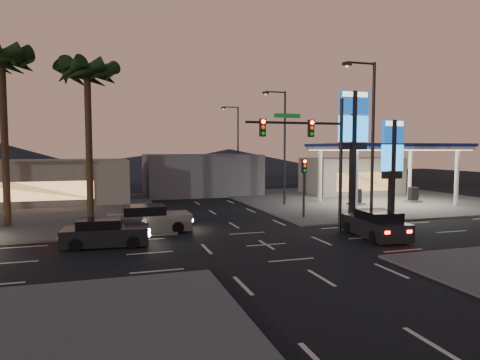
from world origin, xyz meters
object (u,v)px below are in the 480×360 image
object	(u,v)px
suv_station	(376,225)
pylon_sign_short	(392,154)
traffic_signal_mast	(315,145)
car_lane_a_front	(104,233)
car_lane_b_front	(148,220)
gas_station	(387,148)
pylon_sign_tall	(353,129)

from	to	relation	value
suv_station	pylon_sign_short	bearing A→B (deg)	46.02
pylon_sign_short	traffic_signal_mast	bearing A→B (deg)	-160.87
car_lane_a_front	car_lane_b_front	world-z (taller)	car_lane_b_front
traffic_signal_mast	car_lane_b_front	xyz separation A→B (m)	(-9.33, 3.35, -4.47)
gas_station	pylon_sign_tall	world-z (taller)	pylon_sign_tall
car_lane_a_front	gas_station	bearing A→B (deg)	22.18
pylon_sign_tall	car_lane_a_front	size ratio (longest dim) A/B	1.99
gas_station	car_lane_a_front	bearing A→B (deg)	-157.82
car_lane_a_front	suv_station	xyz separation A→B (m)	(14.67, -2.25, 0.05)
suv_station	car_lane_a_front	bearing A→B (deg)	171.29
traffic_signal_mast	suv_station	size ratio (longest dim) A/B	1.66
gas_station	pylon_sign_short	world-z (taller)	pylon_sign_short
pylon_sign_tall	pylon_sign_short	size ratio (longest dim) A/B	1.29
gas_station	traffic_signal_mast	size ratio (longest dim) A/B	1.53
traffic_signal_mast	suv_station	distance (m)	5.71
gas_station	car_lane_a_front	xyz separation A→B (m)	(-24.07, -9.82, -4.41)
pylon_sign_short	traffic_signal_mast	world-z (taller)	traffic_signal_mast
gas_station	suv_station	xyz separation A→B (m)	(-9.40, -12.06, -4.36)
traffic_signal_mast	suv_station	xyz separation A→B (m)	(2.84, -2.05, -4.51)
pylon_sign_short	car_lane_b_front	bearing A→B (deg)	177.10
gas_station	pylon_sign_short	xyz separation A→B (m)	(-5.00, -7.50, -0.42)
pylon_sign_tall	car_lane_b_front	world-z (taller)	pylon_sign_tall
traffic_signal_mast	suv_station	bearing A→B (deg)	-35.87
traffic_signal_mast	car_lane_a_front	world-z (taller)	traffic_signal_mast
pylon_sign_tall	traffic_signal_mast	xyz separation A→B (m)	(-4.74, -3.51, -1.17)
pylon_sign_tall	car_lane_a_front	world-z (taller)	pylon_sign_tall
car_lane_b_front	suv_station	distance (m)	13.32
gas_station	pylon_sign_short	distance (m)	9.02
pylon_sign_short	suv_station	bearing A→B (deg)	-133.98
gas_station	suv_station	bearing A→B (deg)	-127.94
car_lane_a_front	car_lane_b_front	size ratio (longest dim) A/B	0.90
pylon_sign_short	car_lane_a_front	size ratio (longest dim) A/B	1.54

